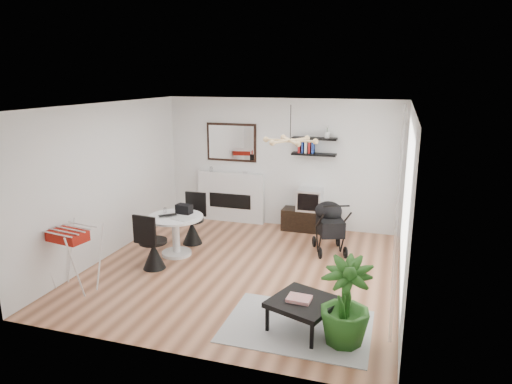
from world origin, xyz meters
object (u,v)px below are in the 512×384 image
(drying_rack, at_px, (73,257))
(stroller, at_px, (329,228))
(dining_table, at_px, (176,229))
(coffee_table, at_px, (303,303))
(tv_console, at_px, (311,220))
(crt_tv, at_px, (310,200))
(potted_plant, at_px, (345,302))
(fireplace, at_px, (231,191))

(drying_rack, distance_m, stroller, 4.36)
(dining_table, relative_size, coffee_table, 1.03)
(drying_rack, relative_size, coffee_table, 1.01)
(tv_console, bearing_deg, dining_table, -135.67)
(crt_tv, relative_size, coffee_table, 0.52)
(crt_tv, distance_m, potted_plant, 4.14)
(fireplace, xyz_separation_m, potted_plant, (2.96, -4.11, -0.14))
(dining_table, bearing_deg, tv_console, 44.33)
(tv_console, distance_m, stroller, 1.16)
(drying_rack, relative_size, stroller, 0.96)
(crt_tv, height_order, stroller, stroller)
(crt_tv, relative_size, stroller, 0.50)
(tv_console, relative_size, stroller, 1.18)
(fireplace, distance_m, crt_tv, 1.78)
(dining_table, relative_size, drying_rack, 1.02)
(dining_table, relative_size, stroller, 0.98)
(fireplace, relative_size, drying_rack, 2.21)
(tv_console, xyz_separation_m, dining_table, (-2.07, -2.02, 0.25))
(fireplace, bearing_deg, drying_rack, -105.61)
(coffee_table, distance_m, potted_plant, 0.59)
(crt_tv, height_order, drying_rack, drying_rack)
(tv_console, xyz_separation_m, coffee_table, (0.61, -3.80, 0.13))
(crt_tv, xyz_separation_m, potted_plant, (1.18, -3.97, -0.13))
(drying_rack, xyz_separation_m, stroller, (3.42, 2.71, -0.08))
(crt_tv, relative_size, drying_rack, 0.52)
(crt_tv, bearing_deg, coffee_table, -80.31)
(coffee_table, bearing_deg, potted_plant, -17.39)
(crt_tv, height_order, coffee_table, crt_tv)
(fireplace, relative_size, tv_console, 1.80)
(crt_tv, distance_m, drying_rack, 4.69)
(crt_tv, bearing_deg, tv_console, 4.86)
(potted_plant, bearing_deg, drying_rack, 176.49)
(fireplace, relative_size, dining_table, 2.18)
(potted_plant, bearing_deg, stroller, 101.89)
(drying_rack, bearing_deg, stroller, 47.82)
(stroller, height_order, potted_plant, potted_plant)
(dining_table, xyz_separation_m, drying_rack, (-0.83, -1.70, 0.04))
(potted_plant, bearing_deg, dining_table, 148.81)
(dining_table, distance_m, potted_plant, 3.76)
(crt_tv, xyz_separation_m, coffee_table, (0.65, -3.80, -0.31))
(fireplace, bearing_deg, dining_table, -96.69)
(potted_plant, bearing_deg, coffee_table, 162.61)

